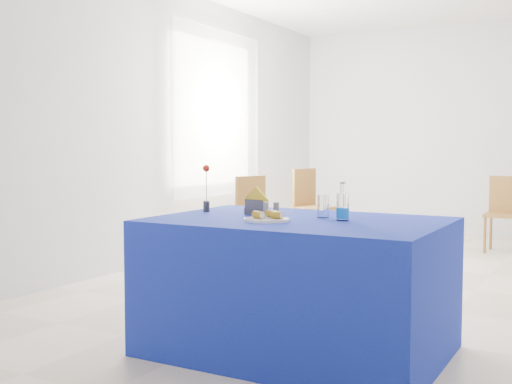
% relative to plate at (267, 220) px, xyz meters
% --- Properties ---
extents(floor, '(7.00, 7.00, 0.00)m').
position_rel_plate_xyz_m(floor, '(0.14, 2.26, -0.77)').
color(floor, beige).
rests_on(floor, ground).
extents(room_shell, '(7.00, 7.00, 7.00)m').
position_rel_plate_xyz_m(room_shell, '(0.14, 2.26, 0.98)').
color(room_shell, silver).
rests_on(room_shell, ground).
extents(window_pane, '(0.04, 1.50, 1.60)m').
position_rel_plate_xyz_m(window_pane, '(-2.33, 3.06, 0.78)').
color(window_pane, white).
rests_on(window_pane, room_shell).
extents(curtain, '(0.04, 1.75, 1.85)m').
position_rel_plate_xyz_m(curtain, '(-2.26, 3.06, 0.78)').
color(curtain, white).
rests_on(curtain, room_shell).
extents(plate, '(0.25, 0.25, 0.01)m').
position_rel_plate_xyz_m(plate, '(0.00, 0.00, 0.00)').
color(plate, silver).
rests_on(plate, blue_table).
extents(drinking_glass, '(0.07, 0.07, 0.13)m').
position_rel_plate_xyz_m(drinking_glass, '(0.20, 0.30, 0.06)').
color(drinking_glass, silver).
rests_on(drinking_glass, blue_table).
extents(salt_shaker, '(0.03, 0.03, 0.08)m').
position_rel_plate_xyz_m(salt_shaker, '(-0.11, 0.19, 0.04)').
color(salt_shaker, slate).
rests_on(salt_shaker, blue_table).
extents(pepper_shaker, '(0.03, 0.03, 0.08)m').
position_rel_plate_xyz_m(pepper_shaker, '(-0.05, 0.21, 0.04)').
color(pepper_shaker, '#5D5D61').
rests_on(pepper_shaker, blue_table).
extents(blue_table, '(1.60, 1.10, 0.76)m').
position_rel_plate_xyz_m(blue_table, '(0.11, 0.18, -0.39)').
color(blue_table, navy).
rests_on(blue_table, floor).
extents(water_bottle, '(0.07, 0.07, 0.21)m').
position_rel_plate_xyz_m(water_bottle, '(0.35, 0.24, 0.06)').
color(water_bottle, white).
rests_on(water_bottle, blue_table).
extents(napkin_holder, '(0.16, 0.08, 0.17)m').
position_rel_plate_xyz_m(napkin_holder, '(-0.22, 0.27, 0.04)').
color(napkin_holder, '#333338').
rests_on(napkin_holder, blue_table).
extents(rose_vase, '(0.04, 0.04, 0.29)m').
position_rel_plate_xyz_m(rose_vase, '(-0.56, 0.25, 0.13)').
color(rose_vase, '#26252B').
rests_on(rose_vase, blue_table).
extents(chair_bg_left, '(0.39, 0.39, 0.84)m').
position_rel_plate_xyz_m(chair_bg_left, '(0.61, 4.46, -0.28)').
color(chair_bg_left, olive).
rests_on(chair_bg_left, floor).
extents(chair_win_a, '(0.49, 0.49, 0.87)m').
position_rel_plate_xyz_m(chair_win_a, '(-1.54, 2.65, -0.27)').
color(chair_win_a, olive).
rests_on(chair_win_a, floor).
extents(chair_win_b, '(0.49, 0.49, 0.91)m').
position_rel_plate_xyz_m(chair_win_b, '(-1.47, 3.83, -0.24)').
color(chair_win_b, olive).
rests_on(chair_win_b, floor).
extents(banana_pieces, '(0.18, 0.15, 0.04)m').
position_rel_plate_xyz_m(banana_pieces, '(0.01, 0.02, 0.03)').
color(banana_pieces, yellow).
rests_on(banana_pieces, plate).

